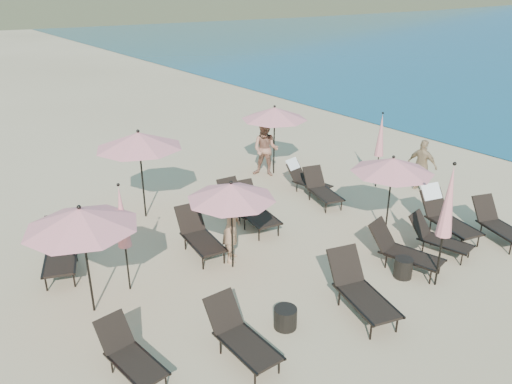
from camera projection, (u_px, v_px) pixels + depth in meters
ground at (377, 279)px, 11.05m from camera, size 800.00×800.00×0.00m
lounger_0 at (129, 354)px, 8.25m from camera, size 0.75×1.52×0.84m
lounger_1 at (240, 335)px, 8.63m from camera, size 0.66×1.63×0.93m
lounger_2 at (360, 289)px, 9.82m from camera, size 1.12×1.94×1.05m
lounger_3 at (403, 250)px, 11.35m from camera, size 1.04×1.79×0.97m
lounger_4 at (438, 237)px, 12.02m from camera, size 0.88×1.59×0.87m
lounger_5 at (498, 223)px, 12.63m from camera, size 1.12×1.76×0.95m
lounger_6 at (61, 250)px, 11.26m from camera, size 1.26×1.93×1.04m
lounger_7 at (199, 235)px, 12.02m from camera, size 0.84×1.77×0.98m
lounger_8 at (253, 209)px, 13.32m from camera, size 0.95×1.90×1.04m
lounger_9 at (239, 202)px, 13.83m from camera, size 0.76×1.69×0.95m
lounger_10 at (305, 178)px, 15.56m from camera, size 0.83×1.59×0.94m
lounger_11 at (322, 189)px, 14.78m from camera, size 0.99×1.71×0.92m
lounger_12 at (445, 214)px, 12.89m from camera, size 1.07×1.92×1.14m
umbrella_open_0 at (81, 218)px, 9.20m from camera, size 2.15×2.15×2.31m
umbrella_open_1 at (231, 192)px, 10.80m from camera, size 1.98×1.98×2.13m
umbrella_open_2 at (393, 165)px, 12.19m from camera, size 2.04×2.04×2.20m
umbrella_open_3 at (139, 140)px, 13.18m from camera, size 2.34×2.34×2.52m
umbrella_open_4 at (274, 113)px, 16.40m from camera, size 2.20×2.20×2.37m
umbrella_closed_0 at (448, 202)px, 10.09m from camera, size 0.33×0.33×2.83m
umbrella_closed_1 at (381, 136)px, 15.42m from camera, size 0.29×0.29×2.45m
umbrella_closed_2 at (122, 217)px, 10.04m from camera, size 0.29×0.29×2.44m
side_table_0 at (285, 318)px, 9.43m from camera, size 0.44×0.44×0.42m
side_table_1 at (403, 268)px, 11.05m from camera, size 0.41×0.41×0.46m
beachgoer_a at (231, 227)px, 11.53m from camera, size 0.70×0.74×1.70m
beachgoer_b at (266, 149)px, 16.68m from camera, size 1.10×1.13×1.83m
beachgoer_c at (422, 165)px, 15.54m from camera, size 0.57×1.02×1.63m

